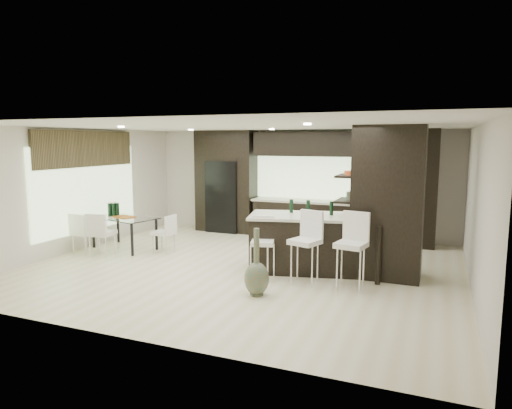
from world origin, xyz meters
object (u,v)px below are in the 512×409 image
at_px(stool_left, 262,254).
at_px(chair_near, 102,236).
at_px(floor_vase, 257,262).
at_px(dining_table, 125,233).
at_px(bench, 319,243).
at_px(kitchen_island, 318,243).
at_px(chair_end, 164,235).
at_px(stool_right, 351,259).
at_px(stool_mid, 305,255).
at_px(chair_far, 85,235).

height_order(stool_left, chair_near, stool_left).
height_order(floor_vase, dining_table, floor_vase).
bearing_deg(bench, floor_vase, -74.09).
distance_m(kitchen_island, chair_near, 4.54).
xyz_separation_m(kitchen_island, stool_left, (-0.78, -0.84, -0.09)).
distance_m(bench, chair_end, 3.37).
bearing_deg(bench, chair_near, -135.29).
xyz_separation_m(stool_left, stool_right, (1.56, -0.03, 0.07)).
bearing_deg(stool_left, bench, 59.61).
bearing_deg(stool_mid, chair_near, -164.61).
xyz_separation_m(chair_far, chair_end, (1.51, 0.73, -0.03)).
bearing_deg(floor_vase, chair_near, 164.94).
distance_m(chair_far, chair_end, 1.68).
xyz_separation_m(kitchen_island, stool_mid, (-0.00, -0.87, -0.03)).
relative_size(bench, dining_table, 0.92).
distance_m(stool_mid, stool_right, 0.78).
relative_size(kitchen_island, chair_end, 3.28).
relative_size(stool_left, chair_end, 1.15).
distance_m(stool_left, bench, 2.08).
height_order(stool_mid, dining_table, stool_mid).
bearing_deg(kitchen_island, bench, 89.54).
xyz_separation_m(stool_right, floor_vase, (-1.32, -0.86, 0.02)).
bearing_deg(floor_vase, stool_mid, 57.99).
bearing_deg(bench, dining_table, -144.19).
distance_m(stool_left, floor_vase, 0.92).
relative_size(stool_left, bench, 0.65).
bearing_deg(chair_far, kitchen_island, 11.65).
height_order(stool_right, floor_vase, floor_vase).
relative_size(stool_left, dining_table, 0.59).
xyz_separation_m(stool_left, chair_end, (-2.67, 0.91, -0.06)).
distance_m(chair_near, chair_end, 1.28).
height_order(stool_right, chair_near, stool_right).
distance_m(stool_mid, floor_vase, 1.01).
xyz_separation_m(bench, chair_far, (-4.69, -1.83, 0.15)).
bearing_deg(floor_vase, stool_left, 105.46).
distance_m(stool_left, stool_mid, 0.78).
height_order(stool_mid, stool_right, stool_right).
bearing_deg(bench, chair_end, -139.72).
height_order(floor_vase, chair_near, floor_vase).
bearing_deg(chair_near, chair_far, 169.12).
relative_size(chair_far, chair_end, 1.07).
height_order(stool_left, stool_mid, stool_mid).
bearing_deg(dining_table, chair_end, 13.31).
bearing_deg(chair_near, stool_mid, -12.30).
relative_size(kitchen_island, chair_near, 2.95).
distance_m(bench, chair_near, 4.61).
height_order(stool_mid, chair_end, stool_mid).
bearing_deg(stool_right, floor_vase, -136.08).
bearing_deg(kitchen_island, chair_near, 175.07).
bearing_deg(stool_left, stool_right, -17.18).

